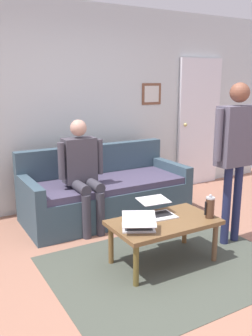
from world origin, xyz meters
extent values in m
plane|color=#9F6B56|center=(0.00, 0.00, 0.00)|extent=(7.68, 7.68, 0.00)
cube|color=#454B41|center=(-0.05, -0.05, 0.00)|extent=(2.19, 1.63, 0.01)
cube|color=silver|center=(0.00, -2.20, 1.35)|extent=(7.04, 0.10, 2.70)
cube|color=brown|center=(-1.22, -2.15, 1.51)|extent=(0.33, 0.02, 0.31)
cube|color=silver|center=(-1.22, -2.14, 1.51)|extent=(0.25, 0.00, 0.24)
cube|color=white|center=(-2.14, -2.11, 1.02)|extent=(0.82, 0.05, 2.05)
sphere|color=tan|center=(-1.83, -2.07, 1.02)|extent=(0.06, 0.06, 0.06)
cube|color=#384D5B|center=(-0.12, -1.48, 0.21)|extent=(2.06, 0.89, 0.42)
cube|color=#463F59|center=(-0.12, -1.46, 0.46)|extent=(1.82, 0.81, 0.08)
cube|color=#384D5B|center=(-0.12, -1.85, 0.65)|extent=(2.06, 0.14, 0.46)
cube|color=#384D5B|center=(-1.09, -1.48, 0.52)|extent=(0.12, 0.89, 0.20)
cube|color=#384D5B|center=(0.86, -1.48, 0.52)|extent=(0.12, 0.89, 0.20)
cube|color=brown|center=(-0.05, -0.15, 0.41)|extent=(1.01, 0.58, 0.04)
cylinder|color=brown|center=(-0.50, 0.08, 0.19)|extent=(0.05, 0.05, 0.39)
cylinder|color=brown|center=(0.39, 0.08, 0.19)|extent=(0.05, 0.05, 0.39)
cylinder|color=brown|center=(-0.50, -0.38, 0.19)|extent=(0.05, 0.05, 0.39)
cylinder|color=brown|center=(0.39, -0.38, 0.19)|extent=(0.05, 0.05, 0.39)
cube|color=silver|center=(-0.08, -0.26, 0.43)|extent=(0.32, 0.27, 0.01)
cube|color=black|center=(-0.08, -0.28, 0.44)|extent=(0.26, 0.17, 0.00)
cube|color=silver|center=(-0.09, -0.38, 0.55)|extent=(0.32, 0.26, 0.02)
cube|color=#B2CDEE|center=(-0.09, -0.38, 0.55)|extent=(0.28, 0.23, 0.02)
cube|color=silver|center=(0.25, -0.12, 0.43)|extent=(0.37, 0.35, 0.01)
cube|color=black|center=(0.26, -0.10, 0.44)|extent=(0.28, 0.24, 0.00)
cube|color=silver|center=(0.29, -0.05, 0.55)|extent=(0.36, 0.32, 0.08)
cube|color=silver|center=(0.29, -0.05, 0.55)|extent=(0.32, 0.29, 0.07)
cylinder|color=#4C3323|center=(-0.47, 0.01, 0.52)|extent=(0.08, 0.08, 0.19)
cylinder|color=#B7B7BC|center=(-0.47, 0.01, 0.63)|extent=(0.08, 0.08, 0.02)
sphere|color=#B2B2B7|center=(-0.47, 0.01, 0.65)|extent=(0.03, 0.03, 0.03)
cube|color=black|center=(-0.42, 0.01, 0.53)|extent=(0.01, 0.01, 0.13)
cylinder|color=#22284F|center=(-1.02, -0.16, 0.43)|extent=(0.09, 0.09, 0.86)
cylinder|color=#22284F|center=(-0.86, -0.16, 0.43)|extent=(0.09, 0.09, 0.86)
cube|color=#524D5D|center=(-0.94, -0.16, 1.16)|extent=(0.43, 0.19, 0.61)
cylinder|color=#524D5D|center=(-0.69, -0.16, 1.19)|extent=(0.08, 0.08, 0.52)
sphere|color=brown|center=(-0.94, -0.16, 1.59)|extent=(0.20, 0.20, 0.20)
cylinder|color=#393641|center=(0.19, -1.02, 0.25)|extent=(0.10, 0.10, 0.50)
cylinder|color=#393641|center=(0.36, -1.02, 0.25)|extent=(0.10, 0.10, 0.50)
cylinder|color=#393641|center=(0.19, -1.20, 0.55)|extent=(0.12, 0.40, 0.12)
cylinder|color=#393641|center=(0.36, -1.20, 0.55)|extent=(0.12, 0.40, 0.12)
cube|color=#45404B|center=(0.28, -1.38, 0.81)|extent=(0.37, 0.20, 0.52)
cylinder|color=#45404B|center=(0.04, -1.33, 0.84)|extent=(0.08, 0.08, 0.42)
cylinder|color=#45404B|center=(0.52, -1.33, 0.84)|extent=(0.08, 0.08, 0.42)
sphere|color=tan|center=(0.28, -1.38, 1.19)|extent=(0.19, 0.19, 0.19)
camera|label=1|loc=(1.85, 2.45, 1.72)|focal=38.74mm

